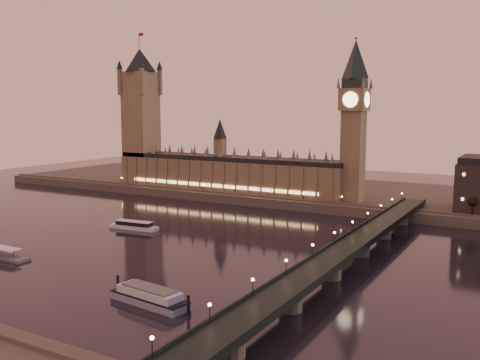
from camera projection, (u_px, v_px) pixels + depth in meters
name	position (u px, v px, depth m)	size (l,w,h in m)	color
ground	(171.00, 240.00, 268.49)	(700.00, 700.00, 0.00)	black
far_embankment	(339.00, 194.00, 395.15)	(560.00, 130.00, 6.00)	#423D35
palace_of_westminster	(227.00, 169.00, 389.42)	(180.00, 26.62, 52.00)	brown
victoria_tower	(141.00, 108.00, 422.98)	(31.68, 31.68, 118.00)	brown
big_ben	(354.00, 111.00, 337.40)	(17.68, 17.68, 104.00)	brown
westminster_bridge	(347.00, 253.00, 222.57)	(13.20, 260.00, 15.30)	black
bare_tree_0	(473.00, 200.00, 297.31)	(5.72, 5.72, 11.63)	black
cruise_boat_a	(134.00, 225.00, 291.87)	(28.93, 9.09, 4.55)	silver
moored_barge	(149.00, 296.00, 179.73)	(34.70, 12.16, 6.41)	#848DA8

